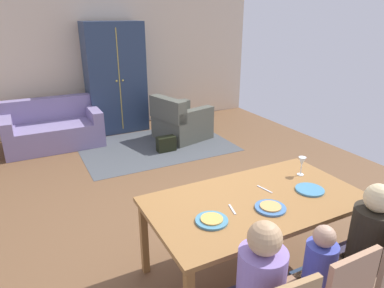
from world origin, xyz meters
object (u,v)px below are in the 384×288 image
dining_table (256,206)px  armchair (180,122)px  handbag (166,144)px  plate_near_man (212,221)px  plate_near_woman (310,190)px  person_child (313,283)px  person_woman (363,252)px  armoire (115,78)px  wine_glass (302,162)px  dining_chair_woman (383,268)px  couch (53,129)px  plate_near_child (270,208)px

dining_table → armchair: bearing=74.9°
armchair → handbag: armchair is taller
plate_near_man → plate_near_woman: same height
handbag → person_child: bearing=-97.1°
person_child → person_woman: person_woman is taller
person_woman → armoire: size_ratio=0.53×
plate_near_woman → person_child: bearing=-130.5°
armchair → handbag: 0.72m
dining_table → plate_near_man: size_ratio=7.40×
plate_near_man → wine_glass: (1.17, 0.30, 0.12)m
plate_near_man → plate_near_woman: (1.02, 0.02, 0.00)m
dining_table → dining_chair_woman: bearing=-59.6°
couch → person_child: bearing=-76.3°
plate_near_man → armoire: size_ratio=0.12×
armoire → handbag: (0.40, -1.51, -0.92)m
dining_table → armoire: size_ratio=0.88×
plate_near_child → armchair: bearing=75.6°
plate_near_woman → person_woman: person_woman is taller
wine_glass → handbag: size_ratio=0.58×
couch → armoire: size_ratio=0.77×
couch → armoire: (1.28, 0.36, 0.75)m
plate_near_man → armchair: size_ratio=0.24×
couch → plate_near_woman: bearing=-68.5°
dining_table → handbag: size_ratio=5.78×
plate_near_woman → person_child: person_child is taller
dining_chair_woman → handbag: size_ratio=2.72×
person_child → plate_near_man: bearing=131.5°
dining_table → plate_near_child: 0.20m
plate_near_child → armoire: armoire is taller
person_woman → armchair: bearing=83.9°
plate_near_man → couch: size_ratio=0.16×
person_child → handbag: 3.82m
wine_glass → armchair: (0.30, 3.39, -0.57)m
person_woman → armchair: (0.46, 4.26, -0.19)m
person_child → dining_chair_woman: 0.54m
plate_near_man → plate_near_woman: 1.02m
couch → armchair: same height
couch → handbag: (1.67, -1.16, -0.17)m
wine_glass → dining_chair_woman: 1.13m
person_child → handbag: (0.47, 3.78, -0.30)m
wine_glass → armoire: armoire is taller
plate_near_man → wine_glass: size_ratio=1.34×
plate_near_woman → armoire: (-0.44, 4.70, 0.28)m
wine_glass → person_child: wine_glass is taller
armoire → handbag: bearing=-75.3°
person_child → armchair: person_child is taller
plate_near_man → dining_chair_woman: (1.02, -0.74, -0.28)m
plate_near_woman → person_woman: 0.64m
wine_glass → dining_chair_woman: (-0.16, -1.04, -0.40)m
dining_table → plate_near_woman: 0.52m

